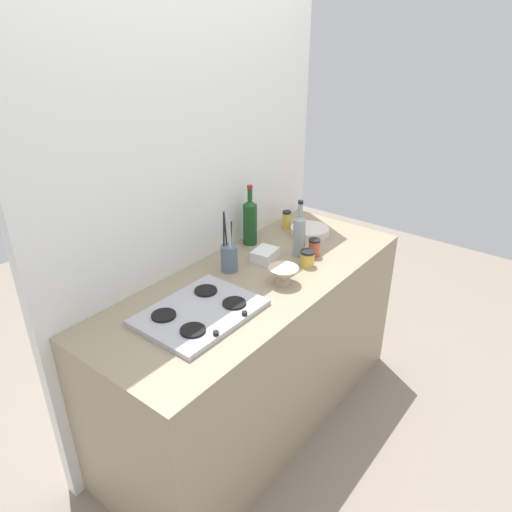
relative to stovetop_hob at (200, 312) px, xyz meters
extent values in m
plane|color=gray|center=(0.40, 0.01, -0.91)|extent=(6.00, 6.00, 0.00)
cube|color=tan|center=(0.40, 0.01, -0.46)|extent=(1.80, 0.70, 0.90)
cube|color=white|center=(0.40, 0.39, 0.20)|extent=(1.90, 0.06, 2.23)
cube|color=#B2B2B7|center=(0.00, 0.00, 0.00)|extent=(0.51, 0.38, 0.02)
cylinder|color=black|center=(-0.13, -0.09, 0.02)|extent=(0.10, 0.10, 0.01)
cylinder|color=black|center=(0.13, -0.09, 0.02)|extent=(0.10, 0.10, 0.01)
cylinder|color=black|center=(-0.13, 0.09, 0.02)|extent=(0.10, 0.10, 0.01)
cylinder|color=black|center=(0.13, 0.09, 0.02)|extent=(0.10, 0.10, 0.01)
cylinder|color=black|center=(-0.09, -0.17, 0.02)|extent=(0.02, 0.02, 0.02)
cylinder|color=black|center=(0.09, -0.17, 0.02)|extent=(0.02, 0.02, 0.02)
cylinder|color=silver|center=(1.01, 0.08, -0.01)|extent=(0.23, 0.23, 0.01)
cylinder|color=silver|center=(1.01, 0.08, 0.00)|extent=(0.23, 0.23, 0.01)
cylinder|color=silver|center=(1.01, 0.08, 0.01)|extent=(0.23, 0.23, 0.01)
cylinder|color=silver|center=(1.01, 0.08, 0.03)|extent=(0.23, 0.23, 0.01)
cylinder|color=#19471E|center=(0.70, 0.28, 0.10)|extent=(0.08, 0.08, 0.23)
cone|color=#19471E|center=(0.70, 0.28, 0.23)|extent=(0.08, 0.08, 0.03)
cylinder|color=#19471E|center=(0.70, 0.28, 0.28)|extent=(0.03, 0.03, 0.07)
cylinder|color=#B21E1E|center=(0.70, 0.28, 0.32)|extent=(0.03, 0.03, 0.02)
cylinder|color=gray|center=(0.74, -0.02, 0.09)|extent=(0.07, 0.07, 0.21)
cone|color=gray|center=(0.74, -0.02, 0.21)|extent=(0.07, 0.07, 0.02)
cylinder|color=gray|center=(0.74, -0.02, 0.25)|extent=(0.02, 0.02, 0.06)
cylinder|color=black|center=(0.74, -0.02, 0.29)|extent=(0.03, 0.03, 0.02)
cylinder|color=beige|center=(0.45, -0.12, -0.01)|extent=(0.07, 0.07, 0.01)
cone|color=beige|center=(0.45, -0.12, 0.03)|extent=(0.15, 0.15, 0.07)
cube|color=white|center=(0.59, 0.09, 0.02)|extent=(0.15, 0.13, 0.06)
cylinder|color=slate|center=(0.38, 0.16, 0.05)|extent=(0.08, 0.08, 0.14)
cylinder|color=#262626|center=(0.38, 0.18, 0.18)|extent=(0.06, 0.03, 0.27)
cylinder|color=#B7B7B2|center=(0.37, 0.14, 0.15)|extent=(0.03, 0.03, 0.22)
cylinder|color=#262626|center=(0.36, 0.18, 0.18)|extent=(0.03, 0.03, 0.27)
cylinder|color=#262626|center=(0.40, 0.17, 0.15)|extent=(0.01, 0.02, 0.20)
cylinder|color=gold|center=(0.67, -0.12, 0.02)|extent=(0.07, 0.07, 0.07)
cylinder|color=black|center=(0.67, -0.12, 0.06)|extent=(0.07, 0.07, 0.01)
cylinder|color=gold|center=(1.00, 0.24, 0.04)|extent=(0.05, 0.05, 0.10)
cylinder|color=black|center=(1.00, 0.24, 0.09)|extent=(0.05, 0.05, 0.01)
cylinder|color=#C64C2D|center=(0.79, -0.08, 0.03)|extent=(0.06, 0.06, 0.09)
cylinder|color=black|center=(0.79, -0.08, 0.08)|extent=(0.06, 0.06, 0.01)
camera|label=1|loc=(-1.21, -1.25, 1.14)|focal=33.55mm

